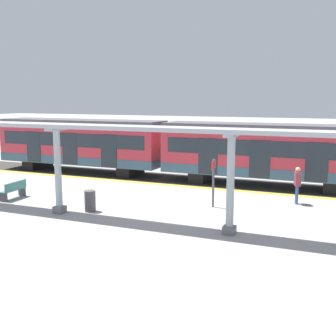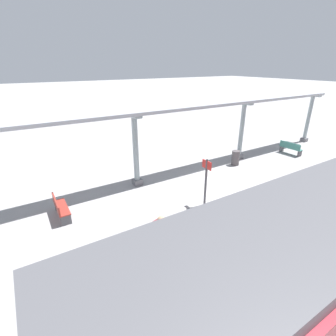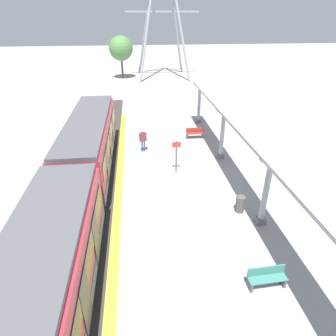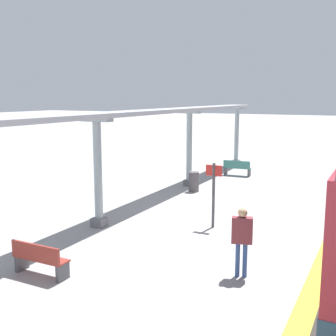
% 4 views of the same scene
% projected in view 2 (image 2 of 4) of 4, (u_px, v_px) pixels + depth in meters
% --- Properties ---
extents(ground_plane, '(176.00, 176.00, 0.00)m').
position_uv_depth(ground_plane, '(236.00, 194.00, 12.35)').
color(ground_plane, '#999897').
extents(tactile_edge_strip, '(0.47, 29.03, 0.01)m').
position_uv_depth(tactile_edge_strip, '(310.00, 235.00, 9.42)').
color(tactile_edge_strip, gold).
rests_on(tactile_edge_strip, ground).
extents(train_far_carriage, '(2.65, 11.45, 3.48)m').
position_uv_depth(train_far_carriage, '(323.00, 259.00, 5.71)').
color(train_far_carriage, '#B02C38').
rests_on(train_far_carriage, ground).
extents(canopy_pillar_nearest, '(1.10, 0.44, 3.68)m').
position_uv_depth(canopy_pillar_nearest, '(308.00, 119.00, 19.91)').
color(canopy_pillar_nearest, slate).
rests_on(canopy_pillar_nearest, ground).
extents(canopy_pillar_second, '(1.10, 0.44, 3.68)m').
position_uv_depth(canopy_pillar_second, '(241.00, 131.00, 16.27)').
color(canopy_pillar_second, slate).
rests_on(canopy_pillar_second, ground).
extents(canopy_pillar_third, '(1.10, 0.44, 3.68)m').
position_uv_depth(canopy_pillar_third, '(136.00, 151.00, 12.62)').
color(canopy_pillar_third, slate).
rests_on(canopy_pillar_third, ground).
extents(canopy_beam, '(1.20, 23.60, 0.16)m').
position_uv_depth(canopy_beam, '(194.00, 106.00, 13.62)').
color(canopy_beam, '#A8AAB2').
rests_on(canopy_beam, canopy_pillar_nearest).
extents(bench_near_end, '(1.50, 0.45, 0.86)m').
position_uv_depth(bench_near_end, '(60.00, 208.00, 10.35)').
color(bench_near_end, maroon).
rests_on(bench_near_end, ground).
extents(bench_mid_platform, '(1.52, 0.51, 0.86)m').
position_uv_depth(bench_mid_platform, '(290.00, 148.00, 17.59)').
color(bench_mid_platform, '#3C7C71').
rests_on(bench_mid_platform, ground).
extents(trash_bin, '(0.48, 0.48, 0.92)m').
position_uv_depth(trash_bin, '(236.00, 158.00, 15.71)').
color(trash_bin, '#4F4A4C').
rests_on(trash_bin, ground).
extents(platform_info_sign, '(0.56, 0.10, 2.20)m').
position_uv_depth(platform_info_sign, '(206.00, 178.00, 10.90)').
color(platform_info_sign, '#4C4C51').
rests_on(platform_info_sign, ground).
extents(passenger_waiting_near_edge, '(0.55, 0.36, 1.74)m').
position_uv_depth(passenger_waiting_near_edge, '(161.00, 234.00, 7.70)').
color(passenger_waiting_near_edge, '#344E86').
rests_on(passenger_waiting_near_edge, ground).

